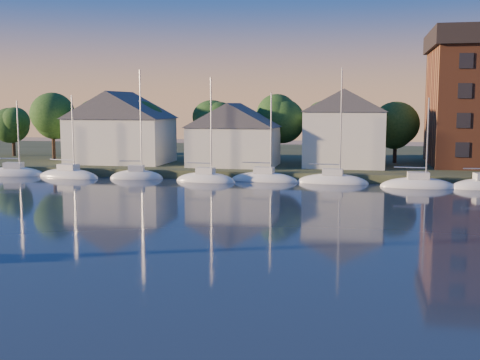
# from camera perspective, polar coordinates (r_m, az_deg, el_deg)

# --- Properties ---
(ground) EXTENTS (260.00, 260.00, 0.00)m
(ground) POSITION_cam_1_polar(r_m,az_deg,el_deg) (23.32, -16.87, -15.61)
(ground) COLOR black
(ground) RESTS_ON ground
(shoreline_land) EXTENTS (160.00, 50.00, 2.00)m
(shoreline_land) POSITION_cam_1_polar(r_m,az_deg,el_deg) (94.79, 5.31, 1.77)
(shoreline_land) COLOR #2E3821
(shoreline_land) RESTS_ON ground
(wooden_dock) EXTENTS (120.00, 3.00, 1.00)m
(wooden_dock) POSITION_cam_1_polar(r_m,az_deg,el_deg) (72.12, 3.24, 0.08)
(wooden_dock) COLOR brown
(wooden_dock) RESTS_ON ground
(clubhouse_west) EXTENTS (13.65, 9.45, 9.64)m
(clubhouse_west) POSITION_cam_1_polar(r_m,az_deg,el_deg) (83.45, -11.26, 5.01)
(clubhouse_west) COLOR silver
(clubhouse_west) RESTS_ON shoreline_land
(clubhouse_centre) EXTENTS (11.55, 8.40, 8.08)m
(clubhouse_centre) POSITION_cam_1_polar(r_m,az_deg,el_deg) (77.66, -0.57, 4.40)
(clubhouse_centre) COLOR silver
(clubhouse_centre) RESTS_ON shoreline_land
(clubhouse_east) EXTENTS (10.50, 8.40, 9.80)m
(clubhouse_east) POSITION_cam_1_polar(r_m,az_deg,el_deg) (77.88, 9.90, 4.94)
(clubhouse_east) COLOR silver
(clubhouse_east) RESTS_ON shoreline_land
(tree_line) EXTENTS (93.40, 5.40, 8.90)m
(tree_line) POSITION_cam_1_polar(r_m,az_deg,el_deg) (82.24, 5.81, 5.95)
(tree_line) COLOR #342117
(tree_line) RESTS_ON shoreline_land
(moored_fleet) EXTENTS (71.50, 2.40, 12.05)m
(moored_fleet) POSITION_cam_1_polar(r_m,az_deg,el_deg) (70.83, -3.53, 0.03)
(moored_fleet) COLOR silver
(moored_fleet) RESTS_ON ground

